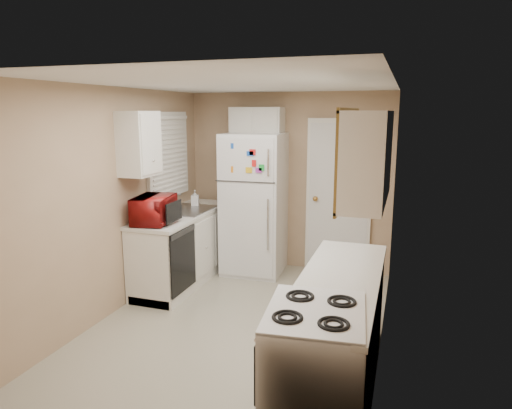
% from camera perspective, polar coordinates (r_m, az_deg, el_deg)
% --- Properties ---
extents(floor, '(3.80, 3.80, 0.00)m').
position_cam_1_polar(floor, '(4.89, -1.91, -14.48)').
color(floor, '#B4AE99').
rests_on(floor, ground).
extents(ceiling, '(3.80, 3.80, 0.00)m').
position_cam_1_polar(ceiling, '(4.40, -2.13, 14.88)').
color(ceiling, white).
rests_on(ceiling, floor).
extents(wall_left, '(3.80, 3.80, 0.00)m').
position_cam_1_polar(wall_left, '(5.14, -16.80, 0.47)').
color(wall_left, tan).
rests_on(wall_left, floor).
extents(wall_right, '(3.80, 3.80, 0.00)m').
position_cam_1_polar(wall_right, '(4.22, 16.10, -1.82)').
color(wall_right, tan).
rests_on(wall_right, floor).
extents(wall_back, '(2.80, 2.80, 0.00)m').
position_cam_1_polar(wall_back, '(6.28, 4.04, 2.87)').
color(wall_back, tan).
rests_on(wall_back, floor).
extents(wall_front, '(2.80, 2.80, 0.00)m').
position_cam_1_polar(wall_front, '(2.86, -15.55, -8.19)').
color(wall_front, tan).
rests_on(wall_front, floor).
extents(left_counter, '(0.60, 1.80, 0.90)m').
position_cam_1_polar(left_counter, '(5.91, -8.96, -5.24)').
color(left_counter, silver).
rests_on(left_counter, floor).
extents(dishwasher, '(0.03, 0.58, 0.72)m').
position_cam_1_polar(dishwasher, '(5.27, -9.16, -6.91)').
color(dishwasher, black).
rests_on(dishwasher, floor).
extents(sink, '(0.54, 0.74, 0.16)m').
position_cam_1_polar(sink, '(5.94, -8.43, -1.06)').
color(sink, gray).
rests_on(sink, left_counter).
extents(microwave, '(0.60, 0.40, 0.37)m').
position_cam_1_polar(microwave, '(5.28, -12.61, -0.68)').
color(microwave, maroon).
rests_on(microwave, left_counter).
extents(soap_bottle, '(0.12, 0.13, 0.22)m').
position_cam_1_polar(soap_bottle, '(6.16, -7.64, 0.74)').
color(soap_bottle, silver).
rests_on(soap_bottle, left_counter).
extents(window_blinds, '(0.10, 0.98, 1.08)m').
position_cam_1_polar(window_blinds, '(5.95, -10.89, 6.09)').
color(window_blinds, silver).
rests_on(window_blinds, wall_left).
extents(upper_cabinet_left, '(0.30, 0.45, 0.70)m').
position_cam_1_polar(upper_cabinet_left, '(5.16, -14.41, 7.37)').
color(upper_cabinet_left, silver).
rests_on(upper_cabinet_left, wall_left).
extents(refrigerator, '(0.80, 0.78, 1.87)m').
position_cam_1_polar(refrigerator, '(6.08, -0.17, 0.08)').
color(refrigerator, silver).
rests_on(refrigerator, floor).
extents(cabinet_over_fridge, '(0.70, 0.30, 0.40)m').
position_cam_1_polar(cabinet_over_fridge, '(6.18, 0.14, 10.21)').
color(cabinet_over_fridge, silver).
rests_on(cabinet_over_fridge, wall_back).
extents(interior_door, '(0.86, 0.06, 2.08)m').
position_cam_1_polar(interior_door, '(6.14, 10.27, 0.81)').
color(interior_door, silver).
rests_on(interior_door, floor).
extents(right_counter, '(0.60, 2.00, 0.90)m').
position_cam_1_polar(right_counter, '(3.75, 10.10, -15.51)').
color(right_counter, silver).
rests_on(right_counter, floor).
extents(stove, '(0.68, 0.81, 0.92)m').
position_cam_1_polar(stove, '(3.19, 7.24, -20.41)').
color(stove, silver).
rests_on(stove, floor).
extents(upper_cabinet_right, '(0.30, 1.20, 0.70)m').
position_cam_1_polar(upper_cabinet_right, '(3.64, 13.90, 5.80)').
color(upper_cabinet_right, silver).
rests_on(upper_cabinet_right, wall_right).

